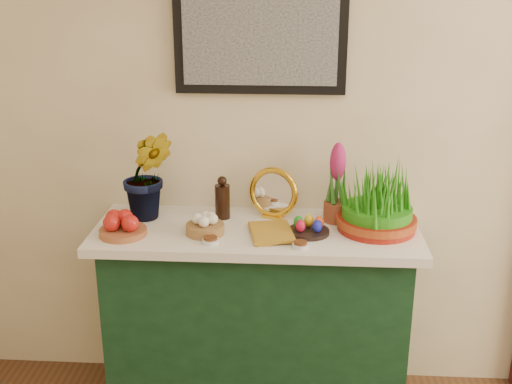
% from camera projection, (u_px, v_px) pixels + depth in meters
% --- Properties ---
extents(sideboard, '(1.30, 0.45, 0.85)m').
position_uv_depth(sideboard, '(257.00, 322.00, 2.92)').
color(sideboard, '#163E22').
rests_on(sideboard, ground).
extents(tablecloth, '(1.40, 0.55, 0.04)m').
position_uv_depth(tablecloth, '(257.00, 232.00, 2.77)').
color(tablecloth, silver).
rests_on(tablecloth, sideboard).
extents(hyacinth_green, '(0.30, 0.27, 0.54)m').
position_uv_depth(hyacinth_green, '(147.00, 160.00, 2.79)').
color(hyacinth_green, '#2D6620').
rests_on(hyacinth_green, tablecloth).
extents(apple_bowl, '(0.22, 0.22, 0.10)m').
position_uv_depth(apple_bowl, '(123.00, 226.00, 2.67)').
color(apple_bowl, '#9D5531').
rests_on(apple_bowl, tablecloth).
extents(garlic_basket, '(0.18, 0.18, 0.09)m').
position_uv_depth(garlic_basket, '(205.00, 225.00, 2.69)').
color(garlic_basket, '#92623B').
rests_on(garlic_basket, tablecloth).
extents(vinegar_cruet, '(0.07, 0.07, 0.20)m').
position_uv_depth(vinegar_cruet, '(222.00, 200.00, 2.85)').
color(vinegar_cruet, black).
rests_on(vinegar_cruet, tablecloth).
extents(mirror, '(0.24, 0.12, 0.23)m').
position_uv_depth(mirror, '(273.00, 193.00, 2.85)').
color(mirror, gold).
rests_on(mirror, tablecloth).
extents(book, '(0.20, 0.25, 0.03)m').
position_uv_depth(book, '(251.00, 233.00, 2.67)').
color(book, '#B58220').
rests_on(book, tablecloth).
extents(spice_dish_left, '(0.07, 0.07, 0.03)m').
position_uv_depth(spice_dish_left, '(211.00, 240.00, 2.61)').
color(spice_dish_left, silver).
rests_on(spice_dish_left, tablecloth).
extents(spice_dish_right, '(0.07, 0.07, 0.03)m').
position_uv_depth(spice_dish_right, '(300.00, 245.00, 2.56)').
color(spice_dish_right, silver).
rests_on(spice_dish_right, tablecloth).
extents(egg_plate, '(0.17, 0.17, 0.07)m').
position_uv_depth(egg_plate, '(309.00, 228.00, 2.70)').
color(egg_plate, black).
rests_on(egg_plate, tablecloth).
extents(hyacinth_pink, '(0.11, 0.11, 0.36)m').
position_uv_depth(hyacinth_pink, '(337.00, 186.00, 2.79)').
color(hyacinth_pink, brown).
rests_on(hyacinth_pink, tablecloth).
extents(wheatgrass_sabzeh, '(0.34, 0.34, 0.28)m').
position_uv_depth(wheatgrass_sabzeh, '(378.00, 203.00, 2.71)').
color(wheatgrass_sabzeh, maroon).
rests_on(wheatgrass_sabzeh, tablecloth).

